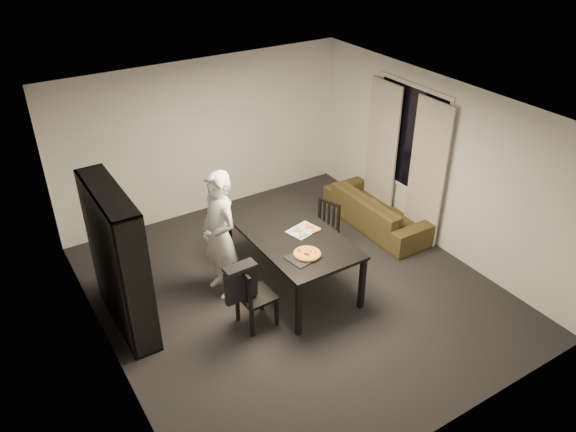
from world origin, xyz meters
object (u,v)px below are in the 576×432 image
baking_tray (303,257)px  pepperoni_pizza (307,254)px  dining_table (292,238)px  chair_left (250,293)px  sofa (377,210)px  chair_right (325,225)px  bookshelf (118,260)px  person (219,235)px

baking_tray → pepperoni_pizza: pepperoni_pizza is taller
dining_table → baking_tray: 0.58m
chair_left → sofa: (2.93, 1.05, -0.23)m
chair_right → baking_tray: size_ratio=2.15×
bookshelf → pepperoni_pizza: bearing=-25.0°
chair_left → pepperoni_pizza: (0.80, -0.06, 0.33)m
person → pepperoni_pizza: person is taller
chair_right → pepperoni_pizza: bearing=-64.7°
dining_table → chair_left: chair_left is taller
pepperoni_pizza → dining_table: bearing=78.2°
chair_right → baking_tray: chair_right is taller
bookshelf → baking_tray: bookshelf is taller
bookshelf → sofa: size_ratio=0.96×
chair_left → chair_right: bearing=-65.5°
bookshelf → sofa: 4.28m
baking_tray → chair_left: bearing=174.4°
sofa → bookshelf: bearing=91.8°
bookshelf → sofa: bookshelf is taller
pepperoni_pizza → sofa: pepperoni_pizza is taller
chair_left → person: person is taller
chair_right → baking_tray: (-1.00, -0.93, 0.34)m
sofa → person: bearing=94.2°
person → baking_tray: size_ratio=4.52×
bookshelf → baking_tray: (2.03, -0.99, -0.12)m
person → baking_tray: 1.16m
chair_left → person: 0.92m
sofa → chair_right: bearing=99.1°
chair_right → pepperoni_pizza: size_ratio=2.45×
chair_right → bookshelf: bearing=-110.2°
baking_tray → sofa: size_ratio=0.20×
dining_table → chair_left: bearing=-152.5°
chair_left → baking_tray: bearing=-97.4°
dining_table → person: 0.98m
person → baking_tray: (0.72, -0.91, -0.08)m
bookshelf → pepperoni_pizza: 2.32m
chair_right → sofa: size_ratio=0.44×
chair_left → pepperoni_pizza: bearing=-96.0°
bookshelf → chair_right: bookshelf is taller
chair_left → sofa: 3.12m
bookshelf → dining_table: (2.21, -0.44, -0.20)m
baking_tray → dining_table: bearing=72.3°
pepperoni_pizza → sofa: 2.47m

